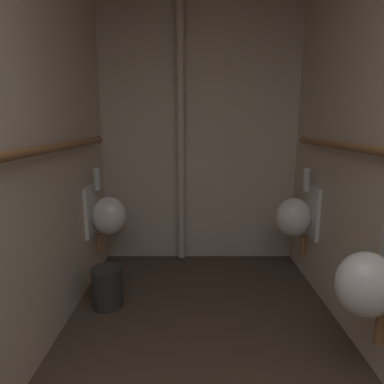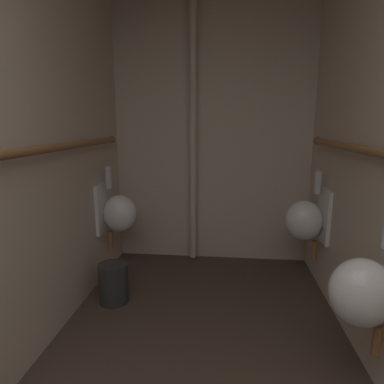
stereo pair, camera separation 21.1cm
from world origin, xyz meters
TOP-DOWN VIEW (x-y plane):
  - wall_back at (0.00, 3.52)m, footprint 2.04×0.06m
  - urinal_left_mid at (-0.81, 2.97)m, footprint 0.32×0.30m
  - urinal_right_mid at (0.81, 1.73)m, footprint 0.32×0.30m
  - urinal_right_far at (0.81, 2.92)m, footprint 0.32×0.30m
  - supply_pipe_left at (-0.90, 1.74)m, footprint 0.06×2.93m
  - standpipe_back_wall at (-0.18, 3.41)m, footprint 0.07×0.07m
  - waste_bin at (-0.72, 2.52)m, footprint 0.23×0.23m

SIDE VIEW (x-z plane):
  - waste_bin at x=-0.72m, z-range 0.00..0.31m
  - urinal_left_mid at x=-0.81m, z-range 0.23..0.98m
  - urinal_right_mid at x=0.81m, z-range 0.23..0.98m
  - urinal_right_far at x=0.81m, z-range 0.23..0.98m
  - supply_pipe_left at x=-0.90m, z-range 1.20..1.27m
  - wall_back at x=0.00m, z-range 0.00..2.68m
  - standpipe_back_wall at x=-0.18m, z-range 0.02..2.66m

